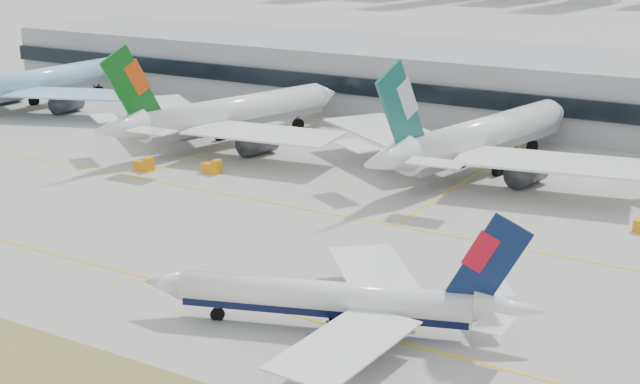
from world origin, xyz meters
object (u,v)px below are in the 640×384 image
Objects in this scene: widebody_eva at (228,115)px; widebody_cathay at (477,139)px; widebody_korean at (39,83)px; terminal at (508,85)px; taxiing_airliner at (338,300)px.

widebody_cathay reaches higher than widebody_eva.
widebody_korean is 0.98× the size of widebody_cathay.
widebody_cathay is at bearing -76.68° from terminal.
widebody_cathay reaches higher than terminal.
widebody_korean is 0.23× the size of terminal.
widebody_korean is (-126.51, 72.44, 2.37)m from taxiing_airliner.
widebody_eva is 68.75m from terminal.
taxiing_airliner is 0.69× the size of widebody_korean.
widebody_eva reaches higher than widebody_korean.
widebody_korean reaches higher than taxiing_airliner.
widebody_cathay is (52.09, 5.53, 0.17)m from widebody_eva.
widebody_eva reaches higher than terminal.
widebody_cathay is at bearing -69.12° from widebody_eva.
taxiing_airliner is 0.16× the size of terminal.
widebody_cathay is at bearing -99.89° from taxiing_airliner.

